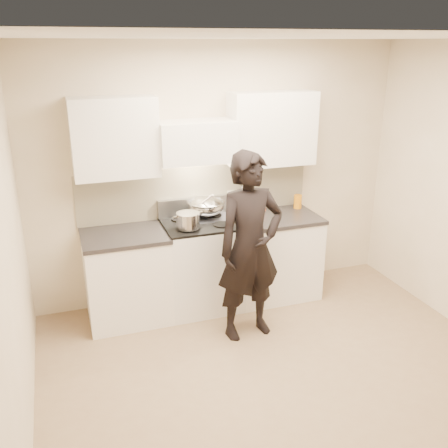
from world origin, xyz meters
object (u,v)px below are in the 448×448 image
object	(u,v)px
counter_right	(274,255)
wok	(206,206)
person	(250,247)
utensil_crock	(243,204)
stove	(201,265)

from	to	relation	value
counter_right	wok	distance (m)	0.95
wok	person	size ratio (longest dim) A/B	0.26
counter_right	wok	xyz separation A→B (m)	(-0.73, 0.14, 0.60)
wok	utensil_crock	world-z (taller)	wok
counter_right	stove	bearing A→B (deg)	-180.00
counter_right	utensil_crock	xyz separation A→B (m)	(-0.28, 0.24, 0.55)
stove	utensil_crock	world-z (taller)	utensil_crock
counter_right	person	xyz separation A→B (m)	(-0.56, -0.66, 0.43)
utensil_crock	person	distance (m)	0.96
stove	wok	distance (m)	0.61
stove	wok	size ratio (longest dim) A/B	2.03
person	counter_right	bearing A→B (deg)	42.58
stove	counter_right	world-z (taller)	stove
wok	utensil_crock	bearing A→B (deg)	12.58
wok	counter_right	bearing A→B (deg)	-11.25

